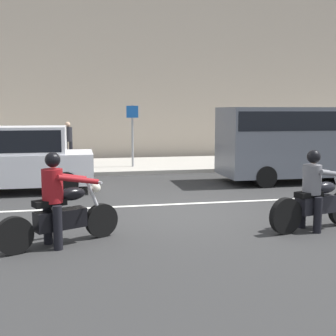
{
  "coord_description": "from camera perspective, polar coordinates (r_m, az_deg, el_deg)",
  "views": [
    {
      "loc": [
        -2.24,
        -9.12,
        2.24
      ],
      "look_at": [
        -0.39,
        -0.06,
        1.01
      ],
      "focal_mm": 46.73,
      "sensor_mm": 36.0,
      "label": 1
    }
  ],
  "objects": [
    {
      "name": "building_facade",
      "position": [
        21.2,
        -5.5,
        20.72
      ],
      "size": [
        40.0,
        1.4,
        14.16
      ],
      "primitive_type": "cube",
      "color": "#B7A893",
      "rests_on": "ground_plane"
    },
    {
      "name": "sidewalk_slab",
      "position": [
        17.4,
        -4.03,
        0.37
      ],
      "size": [
        40.0,
        4.4,
        0.14
      ],
      "primitive_type": "cube",
      "color": "#A8A399",
      "rests_on": "ground_plane"
    },
    {
      "name": "motorcycle_with_rider_gray",
      "position": [
        8.66,
        18.67,
        -3.6
      ],
      "size": [
        2.07,
        0.81,
        1.51
      ],
      "color": "black",
      "rests_on": "ground_plane"
    },
    {
      "name": "parked_van_slate_gray",
      "position": [
        14.37,
        17.12,
        3.68
      ],
      "size": [
        5.13,
        1.96,
        2.33
      ],
      "color": "slate",
      "rests_on": "ground_plane"
    },
    {
      "name": "parked_hatchback_white",
      "position": [
        12.59,
        -18.46,
        1.2
      ],
      "size": [
        3.78,
        1.76,
        1.8
      ],
      "color": "silver",
      "rests_on": "ground_plane"
    },
    {
      "name": "street_sign_post",
      "position": [
        16.35,
        -4.66,
        5.08
      ],
      "size": [
        0.44,
        0.08,
        2.29
      ],
      "color": "gray",
      "rests_on": "sidewalk_slab"
    },
    {
      "name": "motorcycle_with_rider_crimson",
      "position": [
        7.47,
        -13.99,
        -5.0
      ],
      "size": [
        1.98,
        1.12,
        1.57
      ],
      "color": "black",
      "rests_on": "ground_plane"
    },
    {
      "name": "pedestrian_bystander",
      "position": [
        17.97,
        -12.9,
        3.71
      ],
      "size": [
        0.34,
        0.34,
        1.64
      ],
      "color": "black",
      "rests_on": "sidewalk_slab"
    },
    {
      "name": "ground_plane",
      "position": [
        9.65,
        2.22,
        -5.86
      ],
      "size": [
        80.0,
        80.0,
        0.0
      ],
      "primitive_type": "plane",
      "color": "#2D2D2D"
    },
    {
      "name": "lane_marking_stripe",
      "position": [
        10.36,
        -3.41,
        -4.92
      ],
      "size": [
        18.0,
        0.14,
        0.01
      ],
      "primitive_type": "cube",
      "color": "silver",
      "rests_on": "ground_plane"
    }
  ]
}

